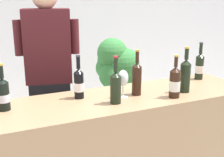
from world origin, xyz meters
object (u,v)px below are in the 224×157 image
at_px(wine_bottle_1, 175,82).
at_px(person_server, 50,88).
at_px(wine_bottle_3, 79,83).
at_px(wine_bottle_7, 137,78).
at_px(wine_bottle_8, 199,66).
at_px(wine_bottle_2, 116,86).
at_px(potted_shrub, 117,71).
at_px(wine_bottle_6, 185,75).
at_px(wine_bottle_5, 3,94).
at_px(wine_glass, 123,79).

bearing_deg(wine_bottle_1, person_server, 130.84).
bearing_deg(wine_bottle_3, wine_bottle_7, -13.52).
bearing_deg(person_server, wine_bottle_8, -23.29).
bearing_deg(wine_bottle_2, potted_shrub, 64.76).
bearing_deg(wine_bottle_3, potted_shrub, 54.81).
xyz_separation_m(wine_bottle_1, person_server, (-0.74, 0.86, -0.19)).
bearing_deg(wine_bottle_6, potted_shrub, 86.16).
bearing_deg(wine_bottle_5, potted_shrub, 42.49).
relative_size(wine_bottle_1, wine_glass, 1.54).
distance_m(wine_bottle_2, wine_bottle_8, 0.98).
height_order(wine_bottle_1, wine_bottle_5, wine_bottle_1).
height_order(wine_bottle_1, wine_bottle_8, wine_bottle_8).
bearing_deg(wine_bottle_2, wine_bottle_5, 166.11).
xyz_separation_m(wine_bottle_7, wine_bottle_8, (0.72, 0.16, -0.01)).
height_order(wine_bottle_6, person_server, person_server).
relative_size(wine_bottle_3, wine_bottle_7, 0.93).
distance_m(wine_bottle_1, person_server, 1.15).
bearing_deg(wine_glass, wine_bottle_8, 11.35).
height_order(wine_bottle_7, person_server, person_server).
height_order(wine_bottle_2, wine_bottle_7, wine_bottle_7).
xyz_separation_m(wine_bottle_1, wine_bottle_2, (-0.45, 0.06, 0.01)).
height_order(wine_bottle_5, wine_bottle_6, wine_bottle_6).
height_order(wine_bottle_6, potted_shrub, wine_bottle_6).
distance_m(wine_bottle_1, wine_bottle_6, 0.17).
bearing_deg(wine_glass, wine_bottle_3, 159.09).
bearing_deg(wine_bottle_7, wine_bottle_8, 12.13).
distance_m(wine_bottle_1, potted_shrub, 1.58).
bearing_deg(wine_bottle_3, wine_bottle_2, -45.91).
height_order(wine_bottle_1, wine_bottle_2, wine_bottle_2).
height_order(wine_bottle_2, wine_glass, wine_bottle_2).
relative_size(wine_bottle_1, wine_bottle_2, 0.95).
xyz_separation_m(wine_bottle_2, person_server, (-0.29, 0.79, -0.20)).
relative_size(wine_bottle_2, wine_bottle_8, 1.00).
bearing_deg(wine_bottle_2, wine_bottle_6, 1.23).
distance_m(wine_bottle_6, person_server, 1.20).
height_order(wine_bottle_2, wine_bottle_6, wine_bottle_6).
bearing_deg(wine_bottle_8, potted_shrub, 101.62).
relative_size(wine_bottle_3, wine_glass, 1.55).
bearing_deg(wine_glass, wine_bottle_7, 6.53).
bearing_deg(wine_bottle_5, wine_glass, -6.05).
height_order(wine_bottle_2, wine_bottle_5, wine_bottle_2).
bearing_deg(wine_bottle_7, wine_bottle_5, 175.54).
bearing_deg(wine_bottle_8, wine_bottle_1, -147.00).
relative_size(wine_bottle_7, wine_bottle_8, 1.04).
bearing_deg(wine_bottle_2, person_server, 110.20).
height_order(wine_bottle_1, wine_bottle_3, wine_bottle_3).
bearing_deg(wine_bottle_5, wine_bottle_7, -4.46).
height_order(wine_bottle_6, wine_glass, wine_bottle_6).
xyz_separation_m(wine_bottle_3, wine_bottle_8, (1.14, 0.05, 0.01)).
height_order(wine_bottle_8, wine_glass, wine_bottle_8).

